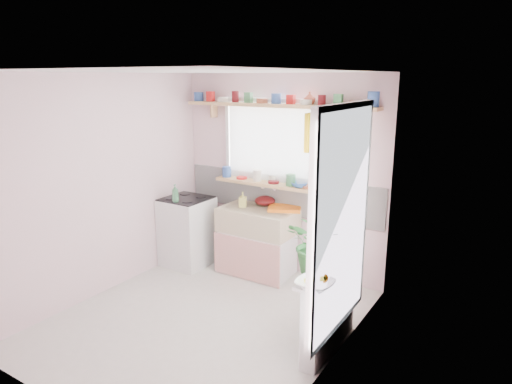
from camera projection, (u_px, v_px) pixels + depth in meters
The scene contains 19 objects.
room at pixel (301, 183), 4.78m from camera, with size 3.20×3.20×3.20m.
sink_unit at pixel (258, 241), 5.78m from camera, with size 0.95×0.65×1.11m.
cooker at pixel (187, 231), 6.07m from camera, with size 0.58×0.58×0.93m.
radiator_ledge at pixel (329, 309), 4.15m from camera, with size 0.22×0.95×0.78m.
windowsill at pixel (265, 184), 5.76m from camera, with size 1.40×0.22×0.04m, color tan.
pine_shelf at pixel (276, 105), 5.44m from camera, with size 2.52×0.24×0.04m, color tan.
shelf_crockery at pixel (275, 99), 5.43m from camera, with size 2.47×0.11×0.12m.
sill_crockery at pixel (262, 177), 5.77m from camera, with size 1.35×0.11×0.12m.
dish_tray at pixel (285, 208), 5.65m from camera, with size 0.40×0.30×0.04m, color orange.
colander at pixel (265, 201), 5.85m from camera, with size 0.26×0.26×0.12m, color #4E0D0F.
jade_plant at pixel (317, 244), 3.94m from camera, with size 0.49×0.42×0.54m, color #27632A.
fruit_bowl at pixel (315, 285), 3.70m from camera, with size 0.30×0.30×0.07m, color white.
herb_pot at pixel (315, 275), 3.68m from camera, with size 0.12×0.08×0.24m, color #2F6829.
soap_bottle_sink at pixel (243, 200), 5.76m from camera, with size 0.09×0.09×0.19m, color #D2CD5D.
sill_cup at pixel (273, 179), 5.76m from camera, with size 0.11×0.11×0.09m, color silver.
sill_bowl at pixel (299, 185), 5.49m from camera, with size 0.19×0.19×0.06m, color #3768B4.
shelf_vase at pixel (310, 98), 5.26m from camera, with size 0.14×0.14×0.15m, color #B65138.
cooker_bottle at pixel (175, 193), 5.74m from camera, with size 0.09×0.09×0.23m, color #3F7E51.
fruit at pixel (316, 278), 3.69m from camera, with size 0.20×0.14×0.10m.
Camera 1 is at (2.73, -3.34, 2.45)m, focal length 32.00 mm.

